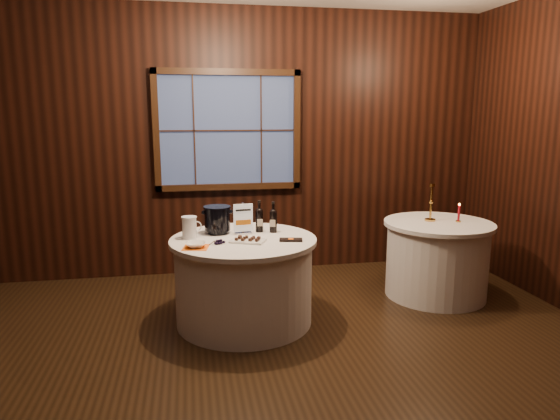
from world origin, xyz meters
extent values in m
plane|color=black|center=(0.00, 0.00, 0.00)|extent=(6.00, 6.00, 0.00)
cube|color=black|center=(0.00, 2.50, 1.50)|extent=(6.00, 0.02, 3.00)
cube|color=navy|center=(0.00, 2.47, 1.65)|extent=(1.50, 0.01, 1.20)
cylinder|color=silver|center=(0.00, 1.00, 0.36)|extent=(1.20, 1.20, 0.73)
cylinder|color=silver|center=(0.00, 1.00, 0.75)|extent=(1.28, 1.28, 0.04)
cylinder|color=silver|center=(2.00, 1.30, 0.36)|extent=(1.00, 1.00, 0.73)
cylinder|color=silver|center=(2.00, 1.30, 0.75)|extent=(1.08, 1.08, 0.04)
cube|color=#AFAEB5|center=(0.02, 1.16, 0.78)|extent=(0.16, 0.10, 0.01)
cube|color=#AFAEB5|center=(0.02, 1.16, 0.92)|extent=(0.02, 0.02, 0.27)
cube|color=white|center=(0.02, 1.15, 0.92)|extent=(0.18, 0.03, 0.25)
cylinder|color=black|center=(0.17, 1.21, 0.86)|extent=(0.07, 0.07, 0.19)
sphere|color=black|center=(0.17, 1.21, 0.96)|extent=(0.07, 0.07, 0.07)
cylinder|color=black|center=(0.17, 1.21, 1.01)|extent=(0.03, 0.03, 0.08)
cylinder|color=black|center=(0.17, 1.21, 1.05)|extent=(0.03, 0.03, 0.02)
cube|color=beige|center=(0.17, 1.18, 0.86)|extent=(0.05, 0.00, 0.07)
cylinder|color=black|center=(0.29, 1.17, 0.86)|extent=(0.07, 0.07, 0.18)
sphere|color=black|center=(0.29, 1.17, 0.95)|extent=(0.07, 0.07, 0.07)
cylinder|color=black|center=(0.29, 1.17, 1.00)|extent=(0.03, 0.03, 0.08)
cylinder|color=black|center=(0.29, 1.17, 1.04)|extent=(0.03, 0.03, 0.02)
cube|color=beige|center=(0.29, 1.14, 0.86)|extent=(0.05, 0.02, 0.06)
cylinder|color=black|center=(-0.21, 1.22, 0.79)|extent=(0.18, 0.18, 0.03)
cylinder|color=black|center=(-0.21, 1.22, 0.90)|extent=(0.23, 0.23, 0.20)
cylinder|color=black|center=(-0.21, 1.22, 1.01)|extent=(0.25, 0.25, 0.02)
cube|color=white|center=(0.03, 0.87, 0.78)|extent=(0.34, 0.29, 0.02)
cube|color=black|center=(0.39, 0.84, 0.78)|extent=(0.21, 0.14, 0.02)
cylinder|color=#3B2815|center=(-0.28, 0.83, 0.79)|extent=(0.06, 0.03, 0.03)
cylinder|color=white|center=(-0.46, 1.09, 0.86)|extent=(0.12, 0.12, 0.18)
cylinder|color=white|center=(-0.46, 1.09, 0.96)|extent=(0.14, 0.14, 0.01)
torus|color=white|center=(-0.40, 1.09, 0.87)|extent=(0.09, 0.03, 0.09)
cube|color=orange|center=(-0.41, 0.76, 0.77)|extent=(0.24, 0.24, 0.00)
imported|color=white|center=(-0.41, 0.76, 0.79)|extent=(0.17, 0.17, 0.04)
cylinder|color=gold|center=(1.94, 1.37, 0.78)|extent=(0.11, 0.11, 0.02)
cylinder|color=gold|center=(1.94, 1.37, 0.96)|extent=(0.02, 0.02, 0.33)
cylinder|color=gold|center=(1.94, 1.37, 1.14)|extent=(0.05, 0.05, 0.03)
cylinder|color=gold|center=(2.19, 1.27, 0.78)|extent=(0.05, 0.05, 0.01)
cylinder|color=#B20D1A|center=(2.19, 1.27, 0.86)|extent=(0.02, 0.02, 0.15)
sphere|color=#FFB23F|center=(2.19, 1.27, 0.95)|extent=(0.02, 0.02, 0.02)
camera|label=1|loc=(-0.45, -3.21, 1.85)|focal=32.00mm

